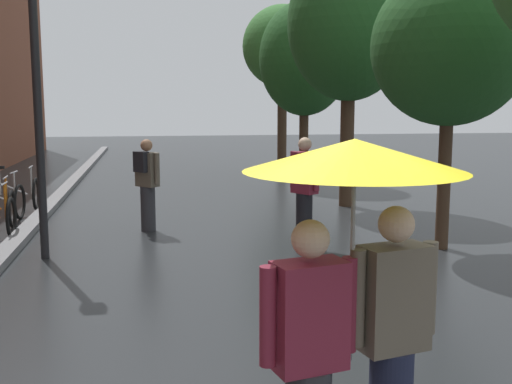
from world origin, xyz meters
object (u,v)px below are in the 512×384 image
(street_tree_4, at_px, (282,48))
(street_lamp_post, at_px, (37,89))
(pedestrian_walking_far, at_px, (147,183))
(parked_bicycle_8, at_px, (11,193))
(pedestrian_walking_midground, at_px, (305,189))
(street_tree_2, at_px, (349,25))
(street_tree_3, at_px, (305,59))
(couple_under_umbrella, at_px, (353,253))
(street_tree_1, at_px, (450,47))

(street_tree_4, distance_m, street_lamp_post, 12.82)
(street_lamp_post, bearing_deg, pedestrian_walking_far, 49.11)
(parked_bicycle_8, distance_m, pedestrian_walking_midground, 6.81)
(street_tree_2, bearing_deg, street_tree_4, 88.59)
(street_tree_3, relative_size, street_lamp_post, 1.22)
(street_tree_2, height_order, couple_under_umbrella, street_tree_2)
(pedestrian_walking_midground, bearing_deg, street_tree_2, 62.71)
(street_tree_2, distance_m, street_tree_4, 7.48)
(street_tree_1, bearing_deg, pedestrian_walking_midground, 167.00)
(street_tree_1, height_order, street_tree_4, street_tree_4)
(parked_bicycle_8, xyz_separation_m, couple_under_umbrella, (4.00, -10.30, 1.06))
(street_tree_4, height_order, street_lamp_post, street_tree_4)
(street_tree_2, xyz_separation_m, couple_under_umbrella, (-3.19, -9.73, -2.49))
(parked_bicycle_8, relative_size, pedestrian_walking_midground, 0.63)
(street_tree_2, xyz_separation_m, street_tree_4, (0.18, 7.47, 0.17))
(street_tree_2, height_order, street_tree_4, street_tree_2)
(street_tree_1, relative_size, street_tree_4, 0.78)
(street_tree_4, bearing_deg, pedestrian_walking_far, -115.51)
(couple_under_umbrella, height_order, pedestrian_walking_midground, couple_under_umbrella)
(street_tree_1, height_order, pedestrian_walking_midground, street_tree_1)
(street_tree_4, xyz_separation_m, parked_bicycle_8, (-7.37, -6.90, -3.72))
(street_tree_2, relative_size, couple_under_umbrella, 2.71)
(street_tree_1, bearing_deg, pedestrian_walking_far, 154.69)
(street_tree_3, bearing_deg, pedestrian_walking_far, -125.78)
(street_tree_1, bearing_deg, street_tree_4, 90.07)
(street_tree_2, bearing_deg, pedestrian_walking_far, -155.19)
(couple_under_umbrella, relative_size, pedestrian_walking_far, 1.26)
(pedestrian_walking_far, bearing_deg, street_lamp_post, -130.89)
(street_tree_3, relative_size, pedestrian_walking_far, 3.12)
(street_lamp_post, bearing_deg, pedestrian_walking_midground, 0.88)
(street_tree_3, relative_size, pedestrian_walking_midground, 2.94)
(couple_under_umbrella, bearing_deg, street_lamp_post, 113.78)
(street_lamp_post, distance_m, pedestrian_walking_far, 2.78)
(street_tree_1, relative_size, street_tree_3, 0.84)
(street_tree_3, height_order, parked_bicycle_8, street_tree_3)
(pedestrian_walking_midground, distance_m, pedestrian_walking_far, 2.96)
(street_tree_2, relative_size, street_tree_3, 1.10)
(street_tree_3, height_order, couple_under_umbrella, street_tree_3)
(pedestrian_walking_midground, bearing_deg, pedestrian_walking_far, 145.80)
(street_tree_1, bearing_deg, street_tree_3, 90.77)
(street_tree_4, relative_size, street_lamp_post, 1.31)
(street_tree_1, xyz_separation_m, pedestrian_walking_midground, (-2.09, 0.48, -2.17))
(parked_bicycle_8, distance_m, street_lamp_post, 4.97)
(street_tree_1, distance_m, street_lamp_post, 6.08)
(street_tree_3, xyz_separation_m, street_lamp_post, (-5.92, -7.87, -1.03))
(street_tree_3, bearing_deg, pedestrian_walking_midground, -104.23)
(parked_bicycle_8, distance_m, couple_under_umbrella, 11.10)
(couple_under_umbrella, bearing_deg, street_tree_2, 71.85)
(street_lamp_post, bearing_deg, street_tree_2, 32.60)
(street_tree_4, height_order, parked_bicycle_8, street_tree_4)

